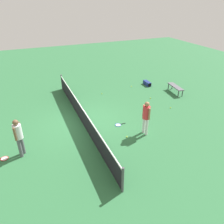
% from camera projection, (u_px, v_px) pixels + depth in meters
% --- Properties ---
extents(ground_plane, '(40.00, 40.00, 0.00)m').
position_uv_depth(ground_plane, '(82.00, 122.00, 11.54)').
color(ground_plane, '#2D6B3D').
extents(court_net, '(10.09, 0.09, 1.07)m').
position_uv_depth(court_net, '(81.00, 114.00, 11.30)').
color(court_net, '#4C4C51').
rests_on(court_net, ground_plane).
extents(player_near_side, '(0.53, 0.38, 1.70)m').
position_uv_depth(player_near_side, '(146.00, 115.00, 10.13)').
color(player_near_side, white).
rests_on(player_near_side, ground_plane).
extents(player_far_side, '(0.50, 0.46, 1.70)m').
position_uv_depth(player_far_side, '(18.00, 135.00, 8.72)').
color(player_far_side, '#595960').
rests_on(player_far_side, ground_plane).
extents(tennis_racket_near_player, '(0.32, 0.59, 0.03)m').
position_uv_depth(tennis_racket_near_player, '(119.00, 125.00, 11.28)').
color(tennis_racket_near_player, blue).
rests_on(tennis_racket_near_player, ground_plane).
extents(tennis_racket_far_player, '(0.41, 0.60, 0.03)m').
position_uv_depth(tennis_racket_far_player, '(4.00, 158.00, 8.97)').
color(tennis_racket_far_player, red).
rests_on(tennis_racket_far_player, ground_plane).
extents(tennis_ball_near_player, '(0.07, 0.07, 0.07)m').
position_uv_depth(tennis_ball_near_player, '(150.00, 98.00, 14.12)').
color(tennis_ball_near_player, '#C6E033').
rests_on(tennis_ball_near_player, ground_plane).
extents(tennis_ball_by_net, '(0.07, 0.07, 0.07)m').
position_uv_depth(tennis_ball_by_net, '(127.00, 137.00, 10.29)').
color(tennis_ball_by_net, '#C6E033').
rests_on(tennis_ball_by_net, ground_plane).
extents(tennis_ball_midcourt, '(0.07, 0.07, 0.07)m').
position_uv_depth(tennis_ball_midcourt, '(131.00, 87.00, 15.91)').
color(tennis_ball_midcourt, '#C6E033').
rests_on(tennis_ball_midcourt, ground_plane).
extents(tennis_ball_baseline, '(0.07, 0.07, 0.07)m').
position_uv_depth(tennis_ball_baseline, '(170.00, 108.00, 12.94)').
color(tennis_ball_baseline, '#C6E033').
rests_on(tennis_ball_baseline, ground_plane).
extents(tennis_ball_stray_left, '(0.07, 0.07, 0.07)m').
position_uv_depth(tennis_ball_stray_left, '(102.00, 94.00, 14.78)').
color(tennis_ball_stray_left, '#C6E033').
rests_on(tennis_ball_stray_left, ground_plane).
extents(courtside_bench, '(1.54, 0.59, 0.48)m').
position_uv_depth(courtside_bench, '(176.00, 87.00, 14.81)').
color(courtside_bench, '#595960').
rests_on(courtside_bench, ground_plane).
extents(equipment_bag, '(0.81, 0.32, 0.28)m').
position_uv_depth(equipment_bag, '(147.00, 83.00, 16.17)').
color(equipment_bag, navy).
rests_on(equipment_bag, ground_plane).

